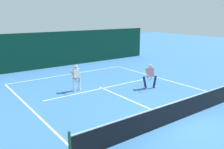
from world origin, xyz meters
The scene contains 9 objects.
ground_plane centered at (0.00, 0.00, 0.00)m, with size 80.00×80.00×0.00m, color teal.
court_line_baseline_far centered at (0.00, 10.75, 0.00)m, with size 9.84×0.10×0.01m, color white.
court_line_service centered at (0.00, 6.06, 0.00)m, with size 8.02×0.10×0.01m, color white.
court_line_centre centered at (0.00, 3.20, 0.00)m, with size 0.10×6.40×0.01m, color white.
tennis_net centered at (0.00, 0.00, 0.50)m, with size 10.79×0.09×1.12m.
player_near centered at (2.53, 4.29, 0.87)m, with size 1.10×0.83×1.59m.
player_far centered at (-1.57, 6.63, 0.90)m, with size 0.71×0.91×1.64m.
tennis_ball centered at (4.22, 8.72, 0.03)m, with size 0.07×0.07×0.07m, color #D1E033.
back_fence_windscreen centered at (0.00, 14.02, 1.60)m, with size 21.13×0.12×3.20m, color #0A3728.
Camera 1 is at (-8.29, -6.29, 4.69)m, focal length 38.20 mm.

